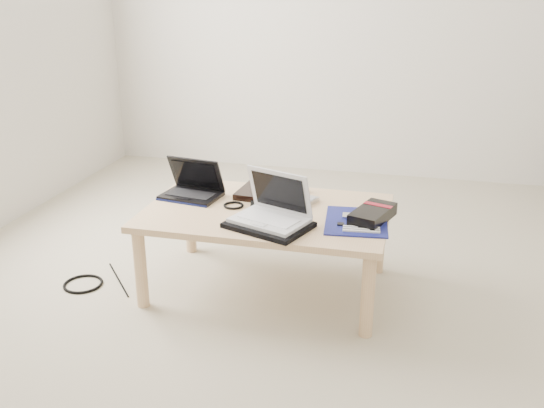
% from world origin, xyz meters
% --- Properties ---
extents(ground, '(4.00, 4.00, 0.00)m').
position_xyz_m(ground, '(0.00, 0.00, 0.00)').
color(ground, '#C1B79C').
rests_on(ground, ground).
extents(coffee_table, '(1.10, 0.70, 0.40)m').
position_xyz_m(coffee_table, '(-0.29, 0.08, 0.35)').
color(coffee_table, tan).
rests_on(coffee_table, ground).
extents(book, '(0.31, 0.27, 0.03)m').
position_xyz_m(book, '(-0.32, 0.26, 0.41)').
color(book, black).
rests_on(book, coffee_table).
extents(netbook, '(0.30, 0.24, 0.19)m').
position_xyz_m(netbook, '(-0.68, 0.16, 0.44)').
color(netbook, black).
rests_on(netbook, coffee_table).
extents(tablet, '(0.26, 0.22, 0.01)m').
position_xyz_m(tablet, '(-0.26, 0.13, 0.41)').
color(tablet, black).
rests_on(tablet, coffee_table).
extents(remote, '(0.13, 0.24, 0.02)m').
position_xyz_m(remote, '(-0.14, 0.14, 0.41)').
color(remote, '#AAAAAF').
rests_on(remote, coffee_table).
extents(neoprene_sleeve, '(0.40, 0.34, 0.02)m').
position_xyz_m(neoprene_sleeve, '(-0.23, -0.12, 0.41)').
color(neoprene_sleeve, black).
rests_on(neoprene_sleeve, coffee_table).
extents(white_laptop, '(0.36, 0.31, 0.21)m').
position_xyz_m(white_laptop, '(-0.22, -0.08, 0.46)').
color(white_laptop, silver).
rests_on(white_laptop, neoprene_sleeve).
extents(motherboard, '(0.30, 0.36, 0.02)m').
position_xyz_m(motherboard, '(0.13, 0.02, 0.40)').
color(motherboard, '#0D1054').
rests_on(motherboard, coffee_table).
extents(gpu_box, '(0.20, 0.28, 0.06)m').
position_xyz_m(gpu_box, '(0.19, 0.06, 0.43)').
color(gpu_box, black).
rests_on(gpu_box, coffee_table).
extents(cable_coil, '(0.12, 0.12, 0.01)m').
position_xyz_m(cable_coil, '(-0.44, 0.08, 0.41)').
color(cable_coil, black).
rests_on(cable_coil, coffee_table).
extents(floor_cable_coil, '(0.23, 0.23, 0.01)m').
position_xyz_m(floor_cable_coil, '(-1.15, -0.12, 0.01)').
color(floor_cable_coil, black).
rests_on(floor_cable_coil, ground).
extents(floor_cable_trail, '(0.25, 0.30, 0.01)m').
position_xyz_m(floor_cable_trail, '(-1.01, -0.03, 0.00)').
color(floor_cable_trail, black).
rests_on(floor_cable_trail, ground).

